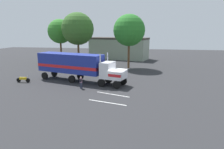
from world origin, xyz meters
TOP-DOWN VIEW (x-y plane):
  - ground_plane at (0.00, 0.00)m, footprint 120.00×120.00m
  - lane_stripe_near at (-0.00, -3.50)m, footprint 4.23×1.51m
  - lane_stripe_mid at (-0.13, -6.30)m, footprint 4.31×1.20m
  - semi_truck at (-6.47, 1.91)m, footprint 14.30×6.20m
  - person_bystander at (-4.58, -1.72)m, footprint 0.34×0.45m
  - parked_car at (-14.04, 11.74)m, footprint 4.59×2.33m
  - motorcycle at (-14.08, -0.15)m, footprint 2.11×0.30m
  - tree_left at (-11.51, 17.19)m, footprint 7.19×7.19m
  - tree_center at (0.26, 14.32)m, footprint 6.34×6.34m
  - tree_right at (-17.45, 20.92)m, footprint 5.97×5.97m
  - building_backdrop at (-3.78, 28.15)m, footprint 16.80×10.02m

SIDE VIEW (x-z plane):
  - ground_plane at x=0.00m, z-range 0.00..0.00m
  - lane_stripe_near at x=0.00m, z-range 0.00..0.01m
  - lane_stripe_mid at x=-0.13m, z-range 0.00..0.01m
  - motorcycle at x=-14.08m, z-range -0.08..1.04m
  - parked_car at x=-14.04m, z-range 0.02..1.59m
  - person_bystander at x=-4.58m, z-range 0.08..1.71m
  - semi_truck at x=-6.47m, z-range 0.27..4.77m
  - building_backdrop at x=-3.78m, z-range 0.21..6.03m
  - tree_right at x=-17.45m, z-range 2.21..12.64m
  - tree_center at x=0.26m, z-range 2.22..13.05m
  - tree_left at x=-11.51m, z-range 2.19..13.80m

